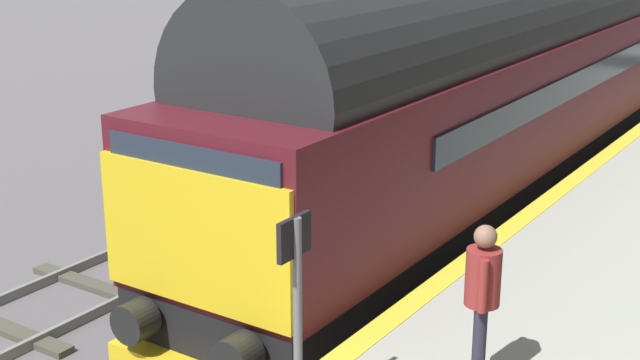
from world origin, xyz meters
name	(u,v)px	position (x,y,z in m)	size (l,w,h in m)	color
ground_plane	(278,350)	(0.00, 0.00, 0.00)	(140.00, 140.00, 0.00)	#5F585B
track_main	(278,346)	(0.00, 0.00, 0.06)	(2.50, 60.00, 0.15)	gray
track_adjacent_west	(95,286)	(-3.39, 0.00, 0.06)	(2.50, 60.00, 0.15)	gray
diesel_locomotive	(531,64)	(0.00, 8.43, 2.49)	(2.74, 20.29, 4.68)	black
platform_number_sign	(296,290)	(2.06, -2.49, 2.31)	(0.10, 0.44, 1.97)	slate
waiting_passenger	(482,291)	(3.13, -0.95, 1.99)	(0.45, 0.48, 1.64)	#282737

